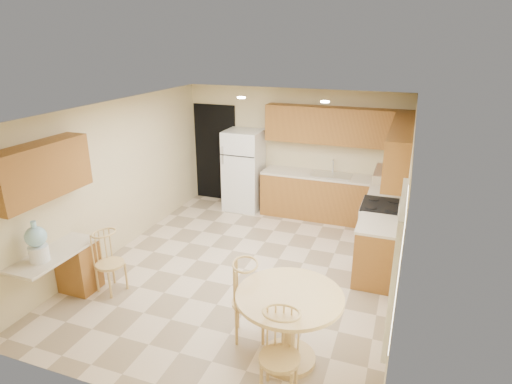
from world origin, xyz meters
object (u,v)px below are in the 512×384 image
(refrigerator, at_px, (244,170))
(chair_desk, at_px, (105,259))
(dining_table, at_px, (289,318))
(chair_table_a, at_px, (247,297))
(water_crock, at_px, (37,243))
(stove, at_px, (380,230))
(chair_table_b, at_px, (277,354))

(refrigerator, height_order, chair_desk, refrigerator)
(dining_table, relative_size, chair_table_a, 1.18)
(refrigerator, distance_m, dining_table, 4.64)
(refrigerator, distance_m, water_crock, 4.45)
(dining_table, xyz_separation_m, chair_desk, (-2.75, 0.41, -0.02))
(stove, relative_size, chair_table_a, 1.11)
(refrigerator, relative_size, chair_desk, 1.86)
(stove, bearing_deg, refrigerator, 157.01)
(stove, height_order, dining_table, stove)
(chair_table_a, bearing_deg, refrigerator, -177.31)
(refrigerator, relative_size, chair_table_a, 1.69)
(chair_desk, distance_m, water_crock, 0.91)
(water_crock, bearing_deg, chair_desk, 54.76)
(stove, bearing_deg, water_crock, -141.67)
(refrigerator, bearing_deg, chair_desk, -99.25)
(stove, xyz_separation_m, chair_desk, (-3.47, -2.47, 0.08))
(stove, distance_m, chair_table_a, 3.01)
(dining_table, height_order, water_crock, water_crock)
(refrigerator, xyz_separation_m, stove, (2.88, -1.22, -0.36))
(chair_desk, relative_size, water_crock, 1.65)
(chair_table_a, distance_m, water_crock, 2.71)
(dining_table, distance_m, chair_desk, 2.79)
(refrigerator, height_order, water_crock, refrigerator)
(dining_table, height_order, chair_table_b, chair_table_b)
(water_crock, bearing_deg, refrigerator, 76.35)
(refrigerator, distance_m, chair_table_b, 5.19)
(chair_table_a, bearing_deg, water_crock, -101.31)
(chair_desk, xyz_separation_m, water_crock, (-0.45, -0.64, 0.47))
(refrigerator, distance_m, chair_table_a, 4.26)
(stove, height_order, chair_desk, stove)
(refrigerator, height_order, dining_table, refrigerator)
(dining_table, relative_size, chair_desk, 1.29)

